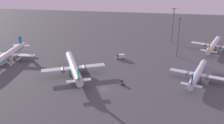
# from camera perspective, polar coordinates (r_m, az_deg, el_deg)

# --- Properties ---
(ground_plane) EXTENTS (416.00, 416.00, 0.00)m
(ground_plane) POSITION_cam_1_polar(r_m,az_deg,el_deg) (136.55, -1.67, -5.83)
(ground_plane) COLOR #4C4C51
(airplane_mid_apron) EXTENTS (34.85, 44.11, 11.99)m
(airplane_mid_apron) POSITION_cam_1_polar(r_m,az_deg,el_deg) (152.76, -8.29, -1.11)
(airplane_mid_apron) COLOR silver
(airplane_mid_apron) RESTS_ON ground
(airplane_far_stand) EXTENTS (29.83, 37.91, 10.02)m
(airplane_far_stand) POSITION_cam_1_polar(r_m,az_deg,el_deg) (151.73, 18.00, -2.46)
(airplane_far_stand) COLOR silver
(airplane_far_stand) RESTS_ON ground
(airplane_terminal_side) EXTENTS (34.78, 44.73, 11.48)m
(airplane_terminal_side) POSITION_cam_1_polar(r_m,az_deg,el_deg) (184.35, -21.43, 1.51)
(airplane_terminal_side) COLOR white
(airplane_terminal_side) RESTS_ON ground
(airplane_near_gate) EXTENTS (30.42, 38.59, 10.32)m
(airplane_near_gate) POSITION_cam_1_polar(r_m,az_deg,el_deg) (205.67, 21.04, 3.43)
(airplane_near_gate) COLOR white
(airplane_near_gate) RESTS_ON ground
(catering_truck) EXTENTS (5.95, 3.22, 3.05)m
(catering_truck) POSITION_cam_1_polar(r_m,az_deg,el_deg) (176.35, 1.82, 1.22)
(catering_truck) COLOR white
(catering_truck) RESTS_ON ground
(pushback_tug) EXTENTS (3.04, 3.56, 2.05)m
(pushback_tug) POSITION_cam_1_polar(r_m,az_deg,el_deg) (141.10, 2.09, -4.40)
(pushback_tug) COLOR gray
(pushback_tug) RESTS_ON ground
(apron_light_central) EXTENTS (4.80, 0.90, 26.65)m
(apron_light_central) POSITION_cam_1_polar(r_m,az_deg,el_deg) (182.12, 14.19, 5.72)
(apron_light_central) COLOR slate
(apron_light_central) RESTS_ON ground
(apron_light_east) EXTENTS (4.80, 0.90, 27.38)m
(apron_light_east) POSITION_cam_1_polar(r_m,az_deg,el_deg) (213.01, 13.04, 8.17)
(apron_light_east) COLOR slate
(apron_light_east) RESTS_ON ground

